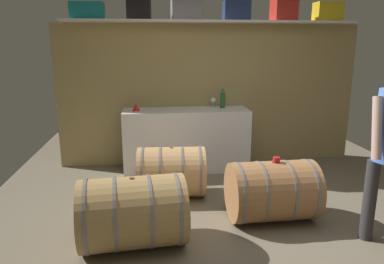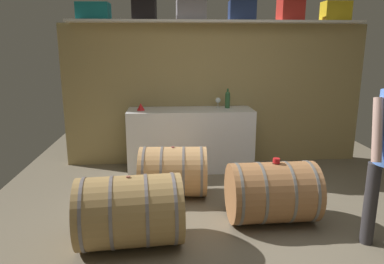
{
  "view_description": "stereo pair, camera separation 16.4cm",
  "coord_description": "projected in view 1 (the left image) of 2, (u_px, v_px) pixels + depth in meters",
  "views": [
    {
      "loc": [
        -0.89,
        -3.03,
        1.77
      ],
      "look_at": [
        -0.47,
        0.57,
        0.89
      ],
      "focal_mm": 33.6,
      "sensor_mm": 36.0,
      "label": 1
    },
    {
      "loc": [
        -0.72,
        -3.04,
        1.77
      ],
      "look_at": [
        -0.47,
        0.57,
        0.89
      ],
      "focal_mm": 33.6,
      "sensor_mm": 36.0,
      "label": 2
    }
  ],
  "objects": [
    {
      "name": "toolcase_teal",
      "position": [
        87.0,
        11.0,
        4.81
      ],
      "size": [
        0.44,
        0.31,
        0.22
      ],
      "primitive_type": "cube",
      "rotation": [
        0.0,
        0.0,
        -0.03
      ],
      "color": "#187D85",
      "rests_on": "high_shelf_board"
    },
    {
      "name": "toolcase_yellow",
      "position": [
        328.0,
        12.0,
        5.19
      ],
      "size": [
        0.37,
        0.26,
        0.27
      ],
      "primitive_type": "cube",
      "rotation": [
        0.0,
        0.0,
        -0.02
      ],
      "color": "yellow",
      "rests_on": "high_shelf_board"
    },
    {
      "name": "work_cabinet",
      "position": [
        186.0,
        140.0,
        5.2
      ],
      "size": [
        1.78,
        0.55,
        0.89
      ],
      "primitive_type": "cube",
      "color": "white",
      "rests_on": "ground"
    },
    {
      "name": "wine_barrel_far",
      "position": [
        133.0,
        212.0,
        3.19
      ],
      "size": [
        0.98,
        0.72,
        0.66
      ],
      "rotation": [
        0.0,
        0.0,
        0.09
      ],
      "color": "#A07E4A",
      "rests_on": "ground"
    },
    {
      "name": "toolcase_red",
      "position": [
        284.0,
        9.0,
        5.1
      ],
      "size": [
        0.34,
        0.29,
        0.34
      ],
      "primitive_type": "cube",
      "rotation": [
        0.0,
        0.0,
        0.05
      ],
      "color": "red",
      "rests_on": "high_shelf_board"
    },
    {
      "name": "ground_plane",
      "position": [
        234.0,
        210.0,
        4.0
      ],
      "size": [
        5.68,
        7.82,
        0.02
      ],
      "primitive_type": "cube",
      "color": "#6E6451"
    },
    {
      "name": "toolcase_navy",
      "position": [
        236.0,
        11.0,
        5.04
      ],
      "size": [
        0.37,
        0.29,
        0.26
      ],
      "primitive_type": "cube",
      "rotation": [
        0.0,
        0.0,
        -0.05
      ],
      "color": "navy",
      "rests_on": "high_shelf_board"
    },
    {
      "name": "wine_bottle_green",
      "position": [
        223.0,
        99.0,
        5.2
      ],
      "size": [
        0.07,
        0.07,
        0.28
      ],
      "color": "#2C5A33",
      "rests_on": "work_cabinet"
    },
    {
      "name": "wine_barrel_flank",
      "position": [
        171.0,
        172.0,
        4.28
      ],
      "size": [
        0.82,
        0.65,
        0.61
      ],
      "rotation": [
        0.0,
        0.0,
        -0.06
      ],
      "color": "tan",
      "rests_on": "ground"
    },
    {
      "name": "high_shelf_board",
      "position": [
        212.0,
        22.0,
        5.03
      ],
      "size": [
        4.12,
        0.4,
        0.03
      ],
      "primitive_type": "cube",
      "color": "silver",
      "rests_on": "back_wall_panel"
    },
    {
      "name": "wine_glass",
      "position": [
        213.0,
        100.0,
        5.25
      ],
      "size": [
        0.08,
        0.08,
        0.15
      ],
      "color": "white",
      "rests_on": "work_cabinet"
    },
    {
      "name": "toolcase_grey",
      "position": [
        186.0,
        10.0,
        4.96
      ],
      "size": [
        0.41,
        0.28,
        0.27
      ],
      "primitive_type": "cube",
      "rotation": [
        0.0,
        0.0,
        0.04
      ],
      "color": "gray",
      "rests_on": "high_shelf_board"
    },
    {
      "name": "red_funnel",
      "position": [
        136.0,
        107.0,
        4.98
      ],
      "size": [
        0.11,
        0.11,
        0.1
      ],
      "primitive_type": "cone",
      "color": "red",
      "rests_on": "work_cabinet"
    },
    {
      "name": "back_wall_panel",
      "position": [
        210.0,
        95.0,
        5.42
      ],
      "size": [
        4.48,
        0.1,
        2.08
      ],
      "primitive_type": "cube",
      "color": "#A08955",
      "rests_on": "ground"
    },
    {
      "name": "tasting_cup",
      "position": [
        276.0,
        159.0,
        3.61
      ],
      "size": [
        0.07,
        0.07,
        0.05
      ],
      "primitive_type": "cylinder",
      "color": "red",
      "rests_on": "wine_barrel_near"
    },
    {
      "name": "toolcase_black",
      "position": [
        139.0,
        8.0,
        4.88
      ],
      "size": [
        0.33,
        0.31,
        0.32
      ],
      "primitive_type": "cube",
      "rotation": [
        0.0,
        0.0,
        -0.07
      ],
      "color": "black",
      "rests_on": "high_shelf_board"
    },
    {
      "name": "wine_barrel_near",
      "position": [
        272.0,
        191.0,
        3.69
      ],
      "size": [
        0.89,
        0.65,
        0.63
      ],
      "rotation": [
        0.0,
        0.0,
        0.02
      ],
      "color": "#A06B40",
      "rests_on": "ground"
    }
  ]
}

